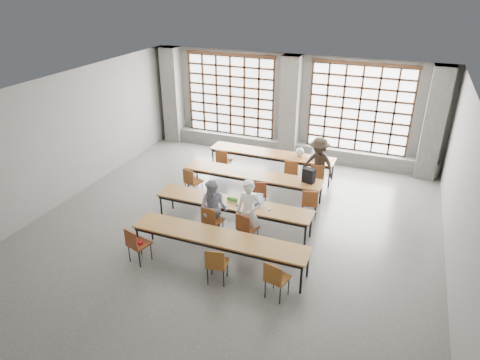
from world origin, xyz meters
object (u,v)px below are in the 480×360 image
object	(u,v)px
backpack	(309,175)
chair_mid_right	(310,201)
chair_near_left	(136,242)
chair_near_right	(275,277)
phone	(238,205)
chair_front_right	(246,226)
chair_mid_left	(192,180)
desk_row_c	(233,205)
chair_mid_centre	(259,192)
chair_back_mid	(291,170)
red_pouch	(139,242)
desk_row_a	(271,155)
chair_front_left	(211,219)
student_back	(318,164)
mouse	(269,209)
chair_near_mid	(216,262)
laptop_front	(255,202)
chair_back_left	(223,159)
student_male	(249,213)
laptop_back	(315,156)
plastic_bag	(300,152)
desk_row_b	(252,176)
chair_back_right	(317,174)
green_box	(232,199)
student_female	(214,209)
desk_row_d	(219,239)

from	to	relation	value
backpack	chair_mid_right	bearing A→B (deg)	-57.34
chair_near_left	chair_near_right	size ratio (longest dim) A/B	1.00
phone	chair_front_right	bearing A→B (deg)	-52.86
chair_mid_left	chair_near_right	xyz separation A→B (m)	(3.52, -3.26, 0.00)
desk_row_c	chair_near_left	size ratio (longest dim) A/B	4.55
chair_mid_centre	chair_near_right	xyz separation A→B (m)	(1.48, -3.26, 0.00)
chair_back_mid	chair_mid_centre	bearing A→B (deg)	-104.32
chair_front_right	red_pouch	size ratio (longest dim) A/B	4.40
desk_row_a	backpack	distance (m)	2.28
chair_front_left	student_back	distance (m)	4.01
chair_mid_centre	mouse	distance (m)	1.34
chair_near_right	chair_near_mid	bearing A→B (deg)	-179.97
chair_back_mid	mouse	bearing A→B (deg)	-85.39
chair_front_right	laptop_front	size ratio (longest dim) A/B	2.20
laptop_front	red_pouch	size ratio (longest dim) A/B	2.00
chair_back_left	student_male	size ratio (longest dim) A/B	0.53
chair_near_left	desk_row_a	bearing A→B (deg)	76.54
chair_back_left	chair_mid_left	distance (m)	1.70
chair_back_mid	backpack	size ratio (longest dim) A/B	2.20
chair_near_mid	laptop_back	distance (m)	5.73
laptop_front	plastic_bag	xyz separation A→B (m)	(0.26, 3.37, 0.08)
desk_row_b	chair_mid_left	xyz separation A→B (m)	(-1.62, -0.63, -0.13)
desk_row_c	chair_mid_right	size ratio (longest dim) A/B	4.55
chair_front_right	chair_back_left	bearing A→B (deg)	121.21
student_male	red_pouch	distance (m)	2.57
chair_front_right	chair_near_right	bearing A→B (deg)	-51.70
chair_back_right	chair_front_right	size ratio (longest dim) A/B	1.00
chair_front_left	mouse	distance (m)	1.42
chair_near_left	green_box	bearing A→B (deg)	58.09
phone	chair_back_right	bearing A→B (deg)	65.31
chair_mid_right	phone	xyz separation A→B (m)	(-1.51, -1.22, 0.20)
chair_back_left	chair_front_right	xyz separation A→B (m)	(2.08, -3.43, 0.00)
plastic_bag	chair_mid_left	bearing A→B (deg)	-137.32
student_female	student_male	bearing A→B (deg)	-3.27
desk_row_c	student_female	bearing A→B (deg)	-120.96
chair_back_right	desk_row_b	bearing A→B (deg)	-147.40
chair_mid_right	chair_front_right	size ratio (longest dim) A/B	1.00
plastic_bag	chair_front_left	bearing A→B (deg)	-105.17
mouse	backpack	world-z (taller)	backpack
desk_row_b	student_female	world-z (taller)	student_female
chair_near_right	phone	size ratio (longest dim) A/B	6.77
desk_row_b	chair_mid_centre	size ratio (longest dim) A/B	4.55
desk_row_b	desk_row_d	bearing A→B (deg)	-82.67
phone	green_box	bearing A→B (deg)	141.95
chair_back_left	chair_near_left	size ratio (longest dim) A/B	1.00
laptop_front	laptop_back	distance (m)	3.51
chair_mid_right	chair_near_left	xyz separation A→B (m)	(-3.12, -3.26, 0.00)
desk_row_d	red_pouch	size ratio (longest dim) A/B	20.00
desk_row_b	phone	xyz separation A→B (m)	(0.31, -1.85, 0.07)
chair_mid_right	chair_near_right	bearing A→B (deg)	-88.51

